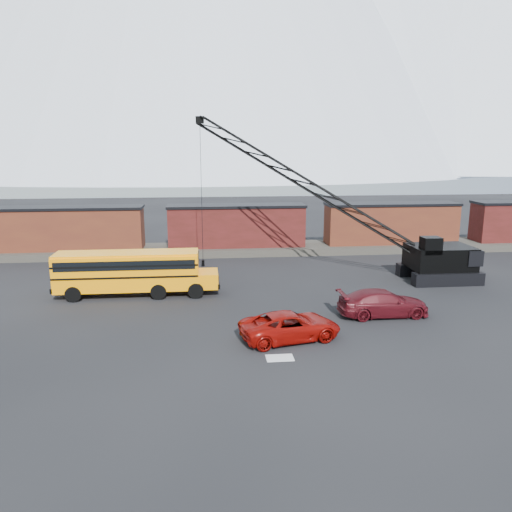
{
  "coord_description": "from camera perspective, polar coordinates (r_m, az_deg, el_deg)",
  "views": [
    {
      "loc": [
        -3.11,
        -27.36,
        10.49
      ],
      "look_at": [
        0.37,
        6.59,
        3.0
      ],
      "focal_mm": 35.0,
      "sensor_mm": 36.0,
      "label": 1
    }
  ],
  "objects": [
    {
      "name": "boxcar_west_near",
      "position": [
        51.6,
        -20.28,
        3.0
      ],
      "size": [
        13.7,
        3.1,
        4.17
      ],
      "color": "#4C1F15",
      "rests_on": "gravel_berm"
    },
    {
      "name": "school_bus",
      "position": [
        36.68,
        -13.89,
        -1.71
      ],
      "size": [
        11.65,
        2.65,
        3.19
      ],
      "color": "#FF9305",
      "rests_on": "ground"
    },
    {
      "name": "crawler_crane",
      "position": [
        41.34,
        5.95,
        8.09
      ],
      "size": [
        22.09,
        9.05,
        13.2
      ],
      "color": "black",
      "rests_on": "ground"
    },
    {
      "name": "boxcar_mid",
      "position": [
        50.06,
        -2.23,
        3.49
      ],
      "size": [
        13.7,
        3.1,
        4.17
      ],
      "color": "#511716",
      "rests_on": "gravel_berm"
    },
    {
      "name": "boxcar_east_near",
      "position": [
        53.49,
        15.17,
        3.64
      ],
      "size": [
        13.7,
        3.1,
        4.17
      ],
      "color": "#4C1F15",
      "rests_on": "gravel_berm"
    },
    {
      "name": "gravel_berm",
      "position": [
        50.49,
        -2.21,
        0.78
      ],
      "size": [
        120.0,
        5.0,
        0.7
      ],
      "primitive_type": "cube",
      "color": "#48443B",
      "rests_on": "ground"
    },
    {
      "name": "mountain_ridge",
      "position": [
        320.95,
        -4.5,
        27.16
      ],
      "size": [
        800.0,
        340.0,
        240.0
      ],
      "color": "white",
      "rests_on": "ground"
    },
    {
      "name": "snow_patch",
      "position": [
        25.86,
        2.73,
        -11.55
      ],
      "size": [
        1.4,
        0.9,
        0.02
      ],
      "primitive_type": "cube",
      "color": "silver",
      "rests_on": "ground"
    },
    {
      "name": "red_pickup",
      "position": [
        27.96,
        3.94,
        -7.97
      ],
      "size": [
        6.07,
        3.8,
        1.56
      ],
      "primitive_type": "imported",
      "rotation": [
        0.0,
        0.0,
        1.8
      ],
      "color": "#8B0B06",
      "rests_on": "ground"
    },
    {
      "name": "ground",
      "position": [
        29.47,
        0.59,
        -8.48
      ],
      "size": [
        160.0,
        160.0,
        0.0
      ],
      "primitive_type": "plane",
      "color": "black",
      "rests_on": "ground"
    },
    {
      "name": "maroon_suv",
      "position": [
        32.66,
        14.32,
        -5.22
      ],
      "size": [
        5.77,
        2.44,
        1.66
      ],
      "primitive_type": "imported",
      "rotation": [
        0.0,
        0.0,
        1.59
      ],
      "color": "#4B0D14",
      "rests_on": "ground"
    }
  ]
}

